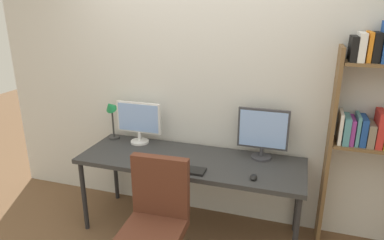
# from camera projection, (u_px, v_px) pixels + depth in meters

# --- Properties ---
(wall_back) EXTENTS (4.40, 0.10, 2.60)m
(wall_back) POSITION_uv_depth(u_px,v_px,m) (204.00, 87.00, 3.28)
(wall_back) COLOR silver
(wall_back) RESTS_ON ground_plane
(desk) EXTENTS (2.00, 0.68, 0.74)m
(desk) POSITION_uv_depth(u_px,v_px,m) (190.00, 164.00, 3.10)
(desk) COLOR #333333
(desk) RESTS_ON ground_plane
(bookshelf) EXTENTS (0.83, 0.28, 1.94)m
(bookshelf) POSITION_uv_depth(u_px,v_px,m) (381.00, 115.00, 2.70)
(bookshelf) COLOR brown
(bookshelf) RESTS_ON ground_plane
(office_chair) EXTENTS (0.52, 0.52, 0.99)m
(office_chair) POSITION_uv_depth(u_px,v_px,m) (156.00, 235.00, 2.59)
(office_chair) COLOR #2D2D33
(office_chair) RESTS_ON ground_plane
(monitor_left) EXTENTS (0.46, 0.18, 0.41)m
(monitor_left) POSITION_uv_depth(u_px,v_px,m) (139.00, 121.00, 3.37)
(monitor_left) COLOR silver
(monitor_left) RESTS_ON desk
(monitor_right) EXTENTS (0.44, 0.18, 0.46)m
(monitor_right) POSITION_uv_depth(u_px,v_px,m) (263.00, 132.00, 3.02)
(monitor_right) COLOR #38383D
(monitor_right) RESTS_ON desk
(desk_lamp) EXTENTS (0.11, 0.16, 0.42)m
(desk_lamp) POSITION_uv_depth(u_px,v_px,m) (111.00, 113.00, 3.44)
(desk_lamp) COLOR #333333
(desk_lamp) RESTS_ON desk
(keyboard_main) EXTENTS (0.40, 0.13, 0.02)m
(keyboard_main) POSITION_uv_depth(u_px,v_px,m) (182.00, 169.00, 2.87)
(keyboard_main) COLOR black
(keyboard_main) RESTS_ON desk
(computer_mouse) EXTENTS (0.06, 0.10, 0.03)m
(computer_mouse) POSITION_uv_depth(u_px,v_px,m) (253.00, 177.00, 2.72)
(computer_mouse) COLOR black
(computer_mouse) RESTS_ON desk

